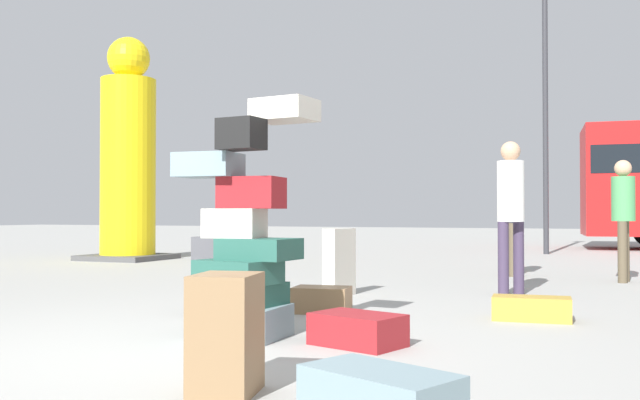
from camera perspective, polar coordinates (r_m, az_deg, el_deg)
The scene contains 13 objects.
ground_plane at distance 4.95m, azimuth -11.13°, elevation -11.74°, with size 80.00×80.00×0.00m, color #9E9E99.
suitcase_tower at distance 5.25m, azimuth -6.25°, elevation -3.48°, with size 1.07×0.62×1.76m.
suitcase_cream_left_side at distance 7.84m, azimuth 1.57°, elevation -5.06°, with size 0.17×0.42×0.75m, color beige.
suitcase_brown_foreground_near at distance 3.65m, azimuth -7.64°, elevation -10.73°, with size 0.31×0.38×0.61m, color olive.
suitcase_tan_white_trunk at distance 6.32m, azimuth 16.82°, elevation -8.45°, with size 0.65×0.30×0.20m, color #B28C33.
suitcase_brown_foreground_far at distance 6.53m, azimuth 0.15°, elevation -8.11°, with size 0.51×0.35×0.24m, color olive.
suitcase_charcoal_behind_tower at distance 6.36m, azimuth -8.26°, elevation -6.14°, with size 0.28×0.43×0.71m, color #4C4C51.
suitcase_maroon_upright_blue at distance 4.94m, azimuth 3.07°, elevation -10.48°, with size 0.60×0.39×0.22m, color maroon.
person_bearded_onlooker at distance 8.17m, azimuth 15.25°, elevation -0.26°, with size 0.30×0.30×1.73m.
person_tourist_with_camera at distance 10.15m, azimuth 23.43°, elevation -0.69°, with size 0.30×0.34×1.63m.
person_passerby_in_red at distance 10.62m, azimuth 15.41°, elevation -0.62°, with size 0.30×0.34×1.68m.
yellow_dummy_statue at distance 14.45m, azimuth -15.33°, elevation 3.15°, with size 1.51×1.51×4.42m.
lamp_post at distance 16.82m, azimuth 17.84°, elevation 9.53°, with size 0.36×0.36×6.13m.
Camera 1 is at (2.68, -4.06, 0.92)m, focal length 39.36 mm.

